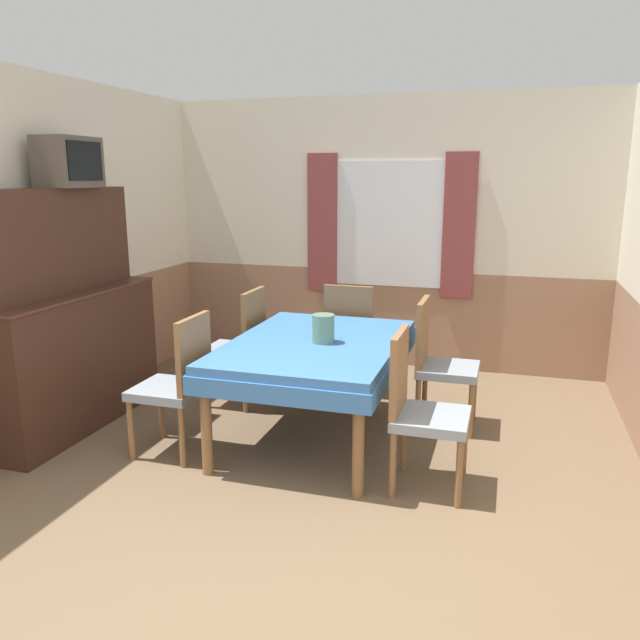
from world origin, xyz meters
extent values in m
plane|color=brown|center=(0.00, 0.00, 0.00)|extent=(16.00, 16.00, 0.00)
cube|color=silver|center=(0.00, 4.06, 1.77)|extent=(4.64, 0.05, 1.65)
cube|color=#9E755B|center=(0.00, 4.06, 0.47)|extent=(4.64, 0.05, 0.95)
cube|color=white|center=(0.06, 4.02, 1.40)|extent=(1.15, 0.01, 1.19)
cube|color=brown|center=(-0.60, 4.00, 1.40)|extent=(0.30, 0.03, 1.35)
cube|color=brown|center=(0.73, 4.00, 1.40)|extent=(0.30, 0.03, 1.35)
cube|color=silver|center=(-2.15, 2.02, 1.77)|extent=(0.05, 4.43, 1.65)
cube|color=#9E755B|center=(-2.15, 2.02, 0.47)|extent=(0.05, 4.43, 0.95)
cube|color=#386BA8|center=(-0.07, 2.06, 0.70)|extent=(1.14, 1.63, 0.06)
cube|color=#386BA8|center=(-0.07, 2.06, 0.61)|extent=(1.17, 1.66, 0.12)
cylinder|color=brown|center=(-0.56, 1.33, 0.33)|extent=(0.07, 0.07, 0.67)
cylinder|color=brown|center=(0.42, 1.33, 0.33)|extent=(0.07, 0.07, 0.67)
cylinder|color=brown|center=(-0.56, 2.80, 0.33)|extent=(0.07, 0.07, 0.67)
cylinder|color=brown|center=(0.42, 2.80, 0.33)|extent=(0.07, 0.07, 0.67)
cylinder|color=brown|center=(1.00, 2.76, 0.21)|extent=(0.04, 0.04, 0.41)
cylinder|color=brown|center=(1.00, 2.38, 0.21)|extent=(0.04, 0.04, 0.41)
cylinder|color=brown|center=(0.62, 2.76, 0.21)|extent=(0.04, 0.04, 0.41)
cylinder|color=brown|center=(0.62, 2.38, 0.21)|extent=(0.04, 0.04, 0.41)
cube|color=gray|center=(0.81, 2.57, 0.44)|extent=(0.44, 0.44, 0.06)
cube|color=brown|center=(0.61, 2.57, 0.72)|extent=(0.04, 0.42, 0.49)
cylinder|color=brown|center=(-1.14, 1.37, 0.21)|extent=(0.04, 0.04, 0.41)
cylinder|color=brown|center=(-1.14, 1.75, 0.21)|extent=(0.04, 0.04, 0.41)
cylinder|color=brown|center=(-0.76, 1.37, 0.21)|extent=(0.04, 0.04, 0.41)
cylinder|color=brown|center=(-0.76, 1.75, 0.21)|extent=(0.04, 0.04, 0.41)
cube|color=gray|center=(-0.95, 1.56, 0.44)|extent=(0.44, 0.44, 0.06)
cube|color=brown|center=(-0.75, 1.56, 0.72)|extent=(0.04, 0.42, 0.49)
cylinder|color=brown|center=(-0.26, 3.38, 0.21)|extent=(0.04, 0.04, 0.41)
cylinder|color=brown|center=(0.12, 3.38, 0.21)|extent=(0.04, 0.04, 0.41)
cylinder|color=brown|center=(-0.26, 3.00, 0.21)|extent=(0.04, 0.04, 0.41)
cylinder|color=brown|center=(0.12, 3.00, 0.21)|extent=(0.04, 0.04, 0.41)
cube|color=gray|center=(-0.07, 3.19, 0.44)|extent=(0.44, 0.44, 0.06)
cube|color=brown|center=(-0.07, 2.99, 0.72)|extent=(0.42, 0.04, 0.49)
cylinder|color=brown|center=(-1.14, 2.38, 0.21)|extent=(0.04, 0.04, 0.41)
cylinder|color=brown|center=(-1.14, 2.76, 0.21)|extent=(0.04, 0.04, 0.41)
cylinder|color=brown|center=(-0.76, 2.38, 0.21)|extent=(0.04, 0.04, 0.41)
cylinder|color=brown|center=(-0.76, 2.76, 0.21)|extent=(0.04, 0.04, 0.41)
cube|color=gray|center=(-0.95, 2.57, 0.44)|extent=(0.44, 0.44, 0.06)
cube|color=brown|center=(-0.75, 2.57, 0.72)|extent=(0.04, 0.42, 0.49)
cylinder|color=brown|center=(1.00, 1.75, 0.21)|extent=(0.04, 0.04, 0.41)
cylinder|color=brown|center=(1.00, 1.37, 0.21)|extent=(0.04, 0.04, 0.41)
cylinder|color=brown|center=(0.62, 1.75, 0.21)|extent=(0.04, 0.04, 0.41)
cylinder|color=brown|center=(0.62, 1.37, 0.21)|extent=(0.04, 0.04, 0.41)
cube|color=gray|center=(0.81, 1.56, 0.44)|extent=(0.44, 0.44, 0.06)
cube|color=brown|center=(0.61, 1.56, 0.72)|extent=(0.04, 0.42, 0.49)
cube|color=#3D2319|center=(-1.88, 1.77, 0.51)|extent=(0.44, 1.57, 1.03)
cube|color=#4C2C1F|center=(-1.88, 1.77, 1.02)|extent=(0.46, 1.59, 0.02)
cube|color=#3D2319|center=(-1.94, 1.77, 1.40)|extent=(0.24, 1.42, 0.75)
cube|color=#51473D|center=(-1.88, 1.91, 1.95)|extent=(0.28, 0.45, 0.36)
cube|color=black|center=(-1.73, 1.91, 1.96)|extent=(0.01, 0.37, 0.27)
cylinder|color=slate|center=(0.00, 2.03, 0.83)|extent=(0.15, 0.15, 0.20)
camera|label=1|loc=(1.19, -1.97, 1.85)|focal=35.00mm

